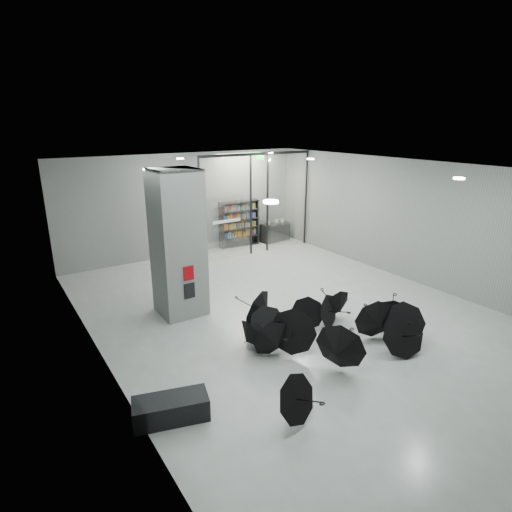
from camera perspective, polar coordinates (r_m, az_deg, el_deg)
room at (r=10.84m, az=5.73°, el=5.50°), size 14.00×14.02×4.01m
column at (r=11.48m, az=-10.60°, el=1.63°), size 1.20×1.20×4.00m
fire_cabinet at (r=11.13m, az=-9.15°, el=-2.32°), size 0.28×0.04×0.38m
info_panel at (r=11.31m, az=-9.03°, el=-4.70°), size 0.30×0.03×0.42m
exit_sign at (r=16.34m, az=0.57°, el=13.21°), size 0.30×0.06×0.15m
glass_partition at (r=16.71m, az=0.14°, el=7.65°), size 5.06×0.08×4.00m
bench at (r=8.18m, az=-11.51°, el=-19.68°), size 1.45×0.93×0.43m
bookshelf at (r=17.96m, az=-2.27°, el=4.42°), size 1.79×0.52×1.95m
shop_counter at (r=18.83m, az=2.59°, el=3.28°), size 1.41×0.68×0.82m
umbrella_cluster at (r=10.26m, az=9.52°, el=-10.48°), size 5.49×4.33×1.28m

